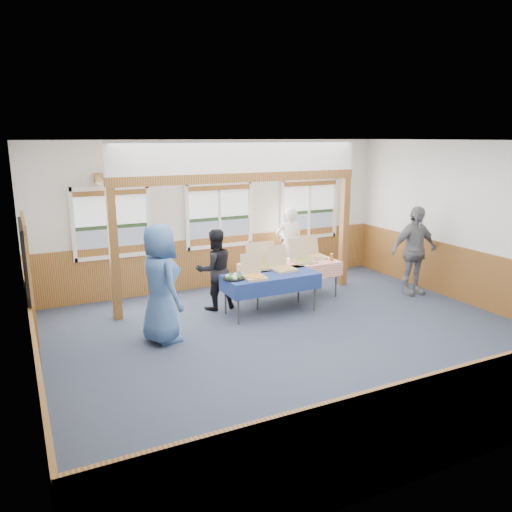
{
  "coord_description": "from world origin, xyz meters",
  "views": [
    {
      "loc": [
        -4.04,
        -6.59,
        3.26
      ],
      "look_at": [
        -0.31,
        1.0,
        1.23
      ],
      "focal_mm": 35.0,
      "sensor_mm": 36.0,
      "label": 1
    }
  ],
  "objects_px": {
    "table_right": "(290,265)",
    "woman_black": "(215,270)",
    "table_left": "(271,277)",
    "man_blue": "(160,284)",
    "person_grey": "(414,251)",
    "woman_white": "(289,244)"
  },
  "relations": [
    {
      "from": "table_left",
      "to": "man_blue",
      "type": "distance_m",
      "value": 2.26
    },
    {
      "from": "man_blue",
      "to": "person_grey",
      "type": "bearing_deg",
      "value": -99.35
    },
    {
      "from": "woman_black",
      "to": "man_blue",
      "type": "height_order",
      "value": "man_blue"
    },
    {
      "from": "woman_black",
      "to": "person_grey",
      "type": "xyz_separation_m",
      "value": [
        4.1,
        -0.95,
        0.15
      ]
    },
    {
      "from": "table_left",
      "to": "person_grey",
      "type": "distance_m",
      "value": 3.27
    },
    {
      "from": "woman_white",
      "to": "man_blue",
      "type": "relative_size",
      "value": 0.88
    },
    {
      "from": "table_right",
      "to": "woman_black",
      "type": "bearing_deg",
      "value": 165.24
    },
    {
      "from": "table_left",
      "to": "table_right",
      "type": "bearing_deg",
      "value": 51.25
    },
    {
      "from": "woman_white",
      "to": "man_blue",
      "type": "xyz_separation_m",
      "value": [
        -3.61,
        -2.16,
        0.12
      ]
    },
    {
      "from": "woman_white",
      "to": "table_right",
      "type": "bearing_deg",
      "value": 81.93
    },
    {
      "from": "woman_black",
      "to": "man_blue",
      "type": "relative_size",
      "value": 0.81
    },
    {
      "from": "man_blue",
      "to": "table_left",
      "type": "bearing_deg",
      "value": -90.44
    },
    {
      "from": "table_left",
      "to": "woman_white",
      "type": "distance_m",
      "value": 2.25
    },
    {
      "from": "table_right",
      "to": "woman_white",
      "type": "relative_size",
      "value": 1.25
    },
    {
      "from": "table_right",
      "to": "man_blue",
      "type": "distance_m",
      "value": 3.15
    },
    {
      "from": "person_grey",
      "to": "man_blue",
      "type": "bearing_deg",
      "value": -174.97
    },
    {
      "from": "table_right",
      "to": "person_grey",
      "type": "xyz_separation_m",
      "value": [
        2.49,
        -0.87,
        0.23
      ]
    },
    {
      "from": "woman_white",
      "to": "woman_black",
      "type": "bearing_deg",
      "value": 46.35
    },
    {
      "from": "woman_black",
      "to": "person_grey",
      "type": "relative_size",
      "value": 0.84
    },
    {
      "from": "table_left",
      "to": "man_blue",
      "type": "xyz_separation_m",
      "value": [
        -2.21,
        -0.41,
        0.27
      ]
    },
    {
      "from": "woman_white",
      "to": "woman_black",
      "type": "distance_m",
      "value": 2.49
    },
    {
      "from": "table_left",
      "to": "woman_white",
      "type": "height_order",
      "value": "woman_white"
    }
  ]
}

